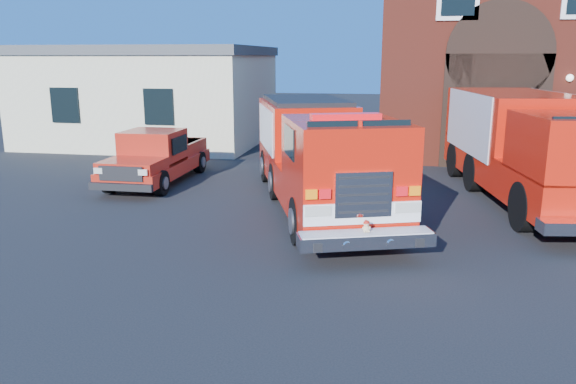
% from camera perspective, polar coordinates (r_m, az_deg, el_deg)
% --- Properties ---
extents(ground, '(100.00, 100.00, 0.00)m').
position_cam_1_polar(ground, '(12.54, 1.00, -4.51)').
color(ground, black).
rests_on(ground, ground).
extents(parking_stripe_mid, '(0.12, 3.00, 0.01)m').
position_cam_1_polar(parking_stripe_mid, '(16.86, 25.80, -1.14)').
color(parking_stripe_mid, '#DBC00B').
rests_on(parking_stripe_mid, ground).
extents(parking_stripe_far, '(0.12, 3.00, 0.01)m').
position_cam_1_polar(parking_stripe_far, '(19.69, 23.59, 1.04)').
color(parking_stripe_far, '#DBC00B').
rests_on(parking_stripe_far, ground).
extents(fire_station, '(15.20, 10.20, 8.45)m').
position_cam_1_polar(fire_station, '(26.69, 26.47, 12.98)').
color(fire_station, maroon).
rests_on(fire_station, ground).
extents(side_building, '(10.20, 8.20, 4.35)m').
position_cam_1_polar(side_building, '(27.12, -13.58, 9.64)').
color(side_building, beige).
rests_on(side_building, ground).
extents(fire_engine, '(5.20, 9.20, 2.74)m').
position_cam_1_polar(fire_engine, '(14.72, 3.19, 3.87)').
color(fire_engine, black).
rests_on(fire_engine, ground).
extents(pickup_truck, '(1.86, 5.14, 1.68)m').
position_cam_1_polar(pickup_truck, '(18.25, -13.16, 3.45)').
color(pickup_truck, black).
rests_on(pickup_truck, ground).
extents(secondary_truck, '(3.98, 9.16, 2.87)m').
position_cam_1_polar(secondary_truck, '(16.81, 23.34, 4.51)').
color(secondary_truck, black).
rests_on(secondary_truck, ground).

